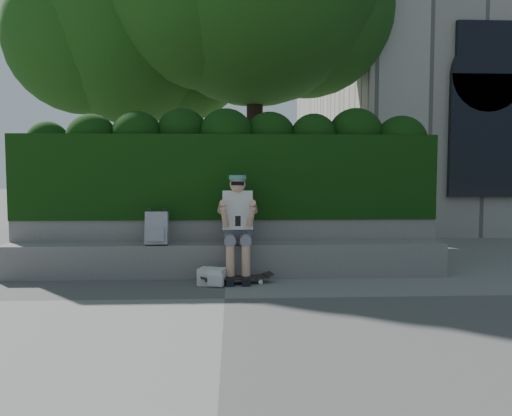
{
  "coord_description": "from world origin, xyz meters",
  "views": [
    {
      "loc": [
        0.09,
        -5.52,
        1.41
      ],
      "look_at": [
        0.4,
        1.0,
        0.95
      ],
      "focal_mm": 35.0,
      "sensor_mm": 36.0,
      "label": 1
    }
  ],
  "objects": [
    {
      "name": "ground",
      "position": [
        0.0,
        0.0,
        0.0
      ],
      "size": [
        80.0,
        80.0,
        0.0
      ],
      "primitive_type": "plane",
      "color": "slate",
      "rests_on": "ground"
    },
    {
      "name": "bench_ledge",
      "position": [
        0.0,
        1.25,
        0.23
      ],
      "size": [
        6.0,
        0.45,
        0.45
      ],
      "primitive_type": "cube",
      "color": "gray",
      "rests_on": "ground"
    },
    {
      "name": "planter_wall",
      "position": [
        0.0,
        1.73,
        0.38
      ],
      "size": [
        6.0,
        0.5,
        0.75
      ],
      "primitive_type": "cube",
      "color": "gray",
      "rests_on": "ground"
    },
    {
      "name": "hedge",
      "position": [
        0.0,
        1.95,
        1.35
      ],
      "size": [
        6.0,
        1.0,
        1.2
      ],
      "primitive_type": "cube",
      "color": "black",
      "rests_on": "planter_wall"
    },
    {
      "name": "tree_right",
      "position": [
        -2.11,
        5.71,
        4.61
      ],
      "size": [
        4.27,
        4.27,
        6.76
      ],
      "rotation": [
        0.0,
        0.0,
        -0.3
      ],
      "color": "black",
      "rests_on": "ground"
    },
    {
      "name": "person",
      "position": [
        0.16,
        1.07,
        0.75
      ],
      "size": [
        0.4,
        0.76,
        1.38
      ],
      "color": "slate",
      "rests_on": "ground"
    },
    {
      "name": "skateboard",
      "position": [
        0.14,
        0.74,
        0.07
      ],
      "size": [
        0.85,
        0.37,
        0.09
      ],
      "rotation": [
        0.0,
        0.0,
        0.2
      ],
      "color": "black",
      "rests_on": "ground"
    },
    {
      "name": "backpack_plaid",
      "position": [
        -0.92,
        1.15,
        0.67
      ],
      "size": [
        0.3,
        0.16,
        0.44
      ],
      "primitive_type": "cube",
      "rotation": [
        0.0,
        0.0,
        0.02
      ],
      "color": "silver",
      "rests_on": "bench_ledge"
    },
    {
      "name": "backpack_ground",
      "position": [
        -0.17,
        0.71,
        0.11
      ],
      "size": [
        0.38,
        0.31,
        0.21
      ],
      "primitive_type": "cube",
      "rotation": [
        0.0,
        0.0,
        -0.3
      ],
      "color": "beige",
      "rests_on": "ground"
    }
  ]
}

